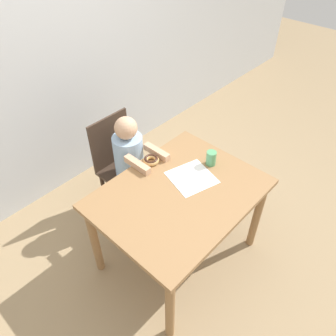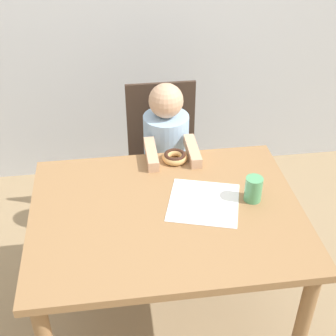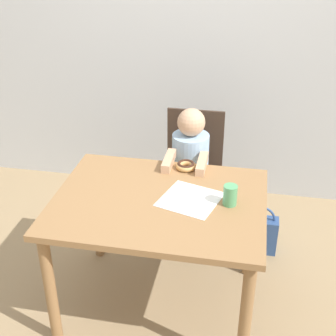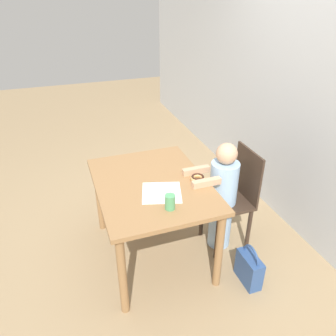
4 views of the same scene
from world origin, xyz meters
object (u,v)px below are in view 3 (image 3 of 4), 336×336
Objects in this scene: donut at (186,165)px; handbag at (259,233)px; child_figure at (190,180)px; cup at (230,195)px; chair at (192,177)px.

handbag is (0.47, 0.26, -0.61)m from donut.
donut is at bearing -87.84° from child_figure.
child_figure is 9.18× the size of cup.
chair reaches higher than cup.
chair reaches higher than handbag.
child_figure reaches higher than donut.
donut is at bearing -88.53° from chair.
chair is 0.12m from child_figure.
handbag is at bearing -10.59° from chair.
cup reaches higher than donut.
chair is 7.71× the size of donut.
handbag is (0.48, 0.02, -0.37)m from child_figure.
chair is at bearing 90.00° from child_figure.
donut is at bearing -150.74° from handbag.
cup is (-0.19, -0.59, 0.65)m from handbag.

